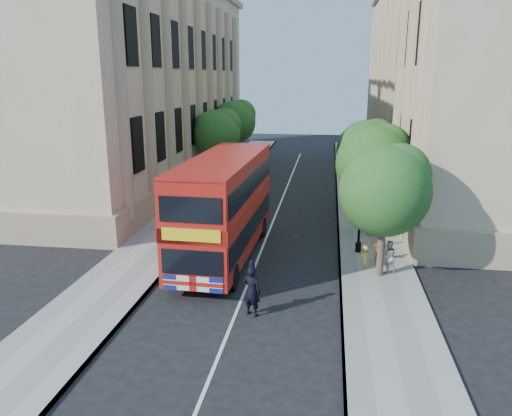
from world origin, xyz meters
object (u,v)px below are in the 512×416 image
at_px(box_van, 240,184).
at_px(police_constable, 252,291).
at_px(double_decker_bus, 224,204).
at_px(woman_pedestrian, 388,257).
at_px(lamp_post, 360,207).

xyz_separation_m(box_van, police_constable, (3.54, -17.20, -0.34)).
distance_m(double_decker_bus, woman_pedestrian, 8.19).
height_order(lamp_post, double_decker_bus, lamp_post).
bearing_deg(police_constable, box_van, -55.85).
relative_size(lamp_post, box_van, 1.06).
bearing_deg(lamp_post, box_van, 129.13).
bearing_deg(box_van, police_constable, -75.43).
height_order(double_decker_bus, woman_pedestrian, double_decker_bus).
distance_m(box_van, police_constable, 17.57).
bearing_deg(double_decker_bus, police_constable, -67.05).
height_order(box_van, woman_pedestrian, box_van).
relative_size(double_decker_bus, woman_pedestrian, 7.07).
relative_size(lamp_post, woman_pedestrian, 3.35).
distance_m(lamp_post, woman_pedestrian, 3.32).
height_order(police_constable, woman_pedestrian, police_constable).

